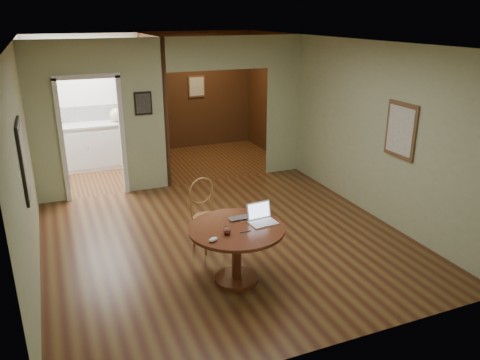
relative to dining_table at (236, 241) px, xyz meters
name	(u,v)px	position (x,y,z in m)	size (l,w,h in m)	color
floor	(227,240)	(0.28, 1.04, -0.53)	(5.00, 5.00, 0.00)	#462214
room_shell	(145,114)	(-0.19, 4.14, 0.76)	(5.20, 7.50, 5.00)	silver
dining_table	(236,241)	(0.00, 0.00, 0.00)	(1.14, 1.14, 0.71)	maroon
chair	(206,210)	(-0.05, 0.99, 0.02)	(0.51, 0.51, 0.99)	#AC703D
open_laptop	(261,217)	(0.34, 0.04, 0.25)	(0.33, 0.30, 0.22)	white
closed_laptop	(242,219)	(0.14, 0.16, 0.20)	(0.31, 0.20, 0.02)	#A5A5AA
mouse	(213,239)	(-0.37, -0.24, 0.21)	(0.12, 0.07, 0.05)	white
wine_glass	(227,231)	(-0.17, -0.14, 0.24)	(0.09, 0.09, 0.10)	white
pen	(246,232)	(0.05, -0.16, 0.19)	(0.01, 0.01, 0.14)	#0C1857
kitchen_cabinet	(94,146)	(-1.07, 5.24, -0.06)	(2.06, 0.60, 0.94)	white
grocery_bag	(117,115)	(-0.57, 5.24, 0.55)	(0.28, 0.24, 0.28)	beige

